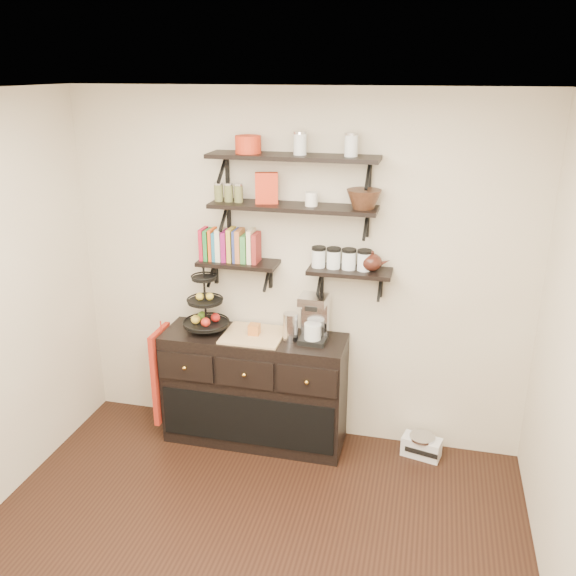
{
  "coord_description": "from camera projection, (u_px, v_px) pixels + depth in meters",
  "views": [
    {
      "loc": [
        0.97,
        -2.51,
        2.81
      ],
      "look_at": [
        0.08,
        1.15,
        1.45
      ],
      "focal_mm": 38.0,
      "sensor_mm": 36.0,
      "label": 1
    }
  ],
  "objects": [
    {
      "name": "apron",
      "position": [
        162.0,
        374.0,
        4.8
      ],
      "size": [
        0.04,
        0.32,
        0.75
      ],
      "primitive_type": "cube",
      "color": "maroon",
      "rests_on": "sideboard"
    },
    {
      "name": "fruit_stand",
      "position": [
        206.0,
        310.0,
        4.63
      ],
      "size": [
        0.35,
        0.35,
        0.51
      ],
      "rotation": [
        0.0,
        0.0,
        -0.25
      ],
      "color": "black",
      "rests_on": "sideboard"
    },
    {
      "name": "back_wall",
      "position": [
        297.0,
        273.0,
        4.61
      ],
      "size": [
        3.5,
        0.02,
        2.7
      ],
      "primitive_type": "cube",
      "color": "beige",
      "rests_on": "ground"
    },
    {
      "name": "glass_canisters",
      "position": [
        341.0,
        260.0,
        4.36
      ],
      "size": [
        0.43,
        0.1,
        0.13
      ],
      "color": "silver",
      "rests_on": "shelf_low_right"
    },
    {
      "name": "shelf_mid",
      "position": [
        293.0,
        207.0,
        4.31
      ],
      "size": [
        1.2,
        0.27,
        0.23
      ],
      "color": "black",
      "rests_on": "back_wall"
    },
    {
      "name": "shelf_low_right",
      "position": [
        350.0,
        272.0,
        4.38
      ],
      "size": [
        0.6,
        0.25,
        0.23
      ],
      "color": "black",
      "rests_on": "back_wall"
    },
    {
      "name": "ramekins",
      "position": [
        311.0,
        199.0,
        4.25
      ],
      "size": [
        0.09,
        0.09,
        0.1
      ],
      "primitive_type": "cylinder",
      "color": "white",
      "rests_on": "shelf_mid"
    },
    {
      "name": "recipe_box",
      "position": [
        267.0,
        188.0,
        4.3
      ],
      "size": [
        0.17,
        0.1,
        0.22
      ],
      "primitive_type": "cube",
      "rotation": [
        0.0,
        0.0,
        0.26
      ],
      "color": "red",
      "rests_on": "shelf_mid"
    },
    {
      "name": "radio",
      "position": [
        421.0,
        446.0,
        4.66
      ],
      "size": [
        0.31,
        0.23,
        0.17
      ],
      "rotation": [
        0.0,
        0.0,
        -0.24
      ],
      "color": "silver",
      "rests_on": "floor"
    },
    {
      "name": "sideboard",
      "position": [
        255.0,
        388.0,
        4.76
      ],
      "size": [
        1.4,
        0.5,
        0.92
      ],
      "color": "black",
      "rests_on": "floor"
    },
    {
      "name": "teapot",
      "position": [
        372.0,
        261.0,
        4.31
      ],
      "size": [
        0.21,
        0.16,
        0.15
      ],
      "primitive_type": null,
      "rotation": [
        0.0,
        0.0,
        -0.04
      ],
      "color": "#371610",
      "rests_on": "shelf_low_right"
    },
    {
      "name": "walnut_bowl",
      "position": [
        364.0,
        199.0,
        4.16
      ],
      "size": [
        0.24,
        0.24,
        0.13
      ],
      "primitive_type": null,
      "color": "black",
      "rests_on": "shelf_mid"
    },
    {
      "name": "shelf_top",
      "position": [
        293.0,
        157.0,
        4.19
      ],
      "size": [
        1.2,
        0.27,
        0.23
      ],
      "color": "black",
      "rests_on": "back_wall"
    },
    {
      "name": "ceiling",
      "position": [
        205.0,
        96.0,
        2.55
      ],
      "size": [
        3.5,
        3.5,
        0.02
      ],
      "primitive_type": "cube",
      "color": "white",
      "rests_on": "back_wall"
    },
    {
      "name": "coffee_maker",
      "position": [
        314.0,
        319.0,
        4.47
      ],
      "size": [
        0.21,
        0.2,
        0.37
      ],
      "rotation": [
        0.0,
        0.0,
        -0.05
      ],
      "color": "black",
      "rests_on": "sideboard"
    },
    {
      "name": "thermal_carafe",
      "position": [
        291.0,
        327.0,
        4.49
      ],
      "size": [
        0.11,
        0.11,
        0.22
      ],
      "primitive_type": "cylinder",
      "color": "silver",
      "rests_on": "sideboard"
    },
    {
      "name": "red_pot",
      "position": [
        248.0,
        144.0,
        4.23
      ],
      "size": [
        0.18,
        0.18,
        0.12
      ],
      "primitive_type": "cylinder",
      "color": "red",
      "rests_on": "shelf_top"
    },
    {
      "name": "candle",
      "position": [
        254.0,
        329.0,
        4.59
      ],
      "size": [
        0.08,
        0.08,
        0.08
      ],
      "primitive_type": "cube",
      "color": "#B8662A",
      "rests_on": "sideboard"
    },
    {
      "name": "cookbooks",
      "position": [
        231.0,
        246.0,
        4.53
      ],
      "size": [
        0.43,
        0.15,
        0.26
      ],
      "color": "#AE1530",
      "rests_on": "shelf_low_left"
    },
    {
      "name": "shelf_low_left",
      "position": [
        239.0,
        264.0,
        4.57
      ],
      "size": [
        0.6,
        0.25,
        0.23
      ],
      "color": "black",
      "rests_on": "back_wall"
    }
  ]
}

